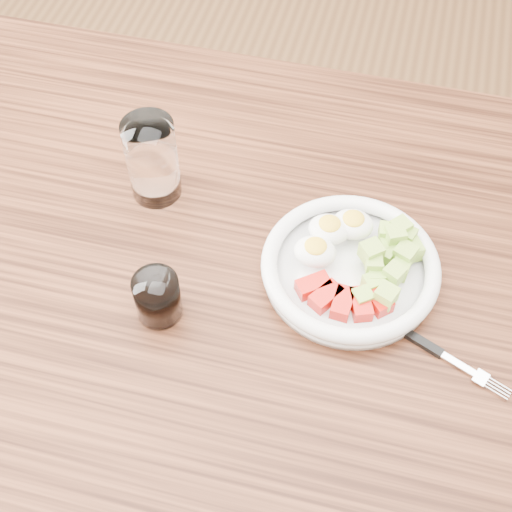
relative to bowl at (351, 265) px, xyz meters
The scene contains 6 objects.
ground 0.80m from the bowl, 164.01° to the right, with size 4.00×4.00×0.00m, color brown.
dining_table 0.17m from the bowl, 164.01° to the right, with size 1.50×0.90×0.77m.
bowl is the anchor object (origin of this frame).
fork 0.15m from the bowl, 37.25° to the right, with size 0.17×0.08×0.01m.
water_glass 0.32m from the bowl, 165.36° to the left, with size 0.07×0.07×0.13m, color white.
coffee_glass 0.26m from the bowl, 152.61° to the right, with size 0.06×0.06×0.07m.
Camera 1 is at (0.13, -0.53, 1.57)m, focal length 50.00 mm.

